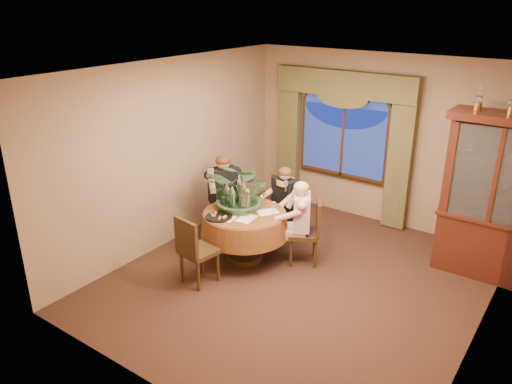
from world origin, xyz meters
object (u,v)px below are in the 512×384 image
Objects in this scene: stoneware_vase at (246,199)px; wine_bottle_1 at (227,194)px; chair_back at (227,207)px; wine_bottle_5 at (224,197)px; chair_front_left at (199,249)px; person_back at (223,196)px; wine_bottle_4 at (239,193)px; oil_lamp_left at (479,97)px; centerpiece_plant at (242,167)px; wine_bottle_2 at (232,197)px; china_cabinet at (494,199)px; wine_bottle_0 at (219,195)px; dining_table at (245,236)px; chair_right at (304,232)px; chair_back_right at (276,209)px; olive_bowl at (246,213)px; person_scarf at (285,204)px; wine_bottle_3 at (231,200)px; person_pink at (301,223)px.

stoneware_vase is 0.83× the size of wine_bottle_1.
wine_bottle_5 is at bearing 69.60° from chair_back.
chair_front_left is 1.44m from person_back.
wine_bottle_4 is (0.47, -0.29, 0.44)m from chair_back.
wine_bottle_4 is at bearing -153.86° from oil_lamp_left.
centerpiece_plant reaches higher than wine_bottle_2.
wine_bottle_0 is (-3.37, -1.60, -0.21)m from china_cabinet.
dining_table is at bearing 90.00° from chair_back.
china_cabinet is at bearing 46.79° from chair_front_left.
oil_lamp_left reaches higher than chair_right.
chair_back is (-3.25, -1.08, -1.94)m from oil_lamp_left.
olive_bowl is at bearing 94.21° from chair_back_right.
chair_back is at bearing 171.38° from person_back.
china_cabinet is at bearing -167.73° from chair_back_right.
stoneware_vase is at bearing 95.25° from chair_back.
wine_bottle_5 is at bearing -73.33° from wine_bottle_1.
person_back is 0.96m from olive_bowl.
person_scarf is 3.69× the size of wine_bottle_1.
person_back is (-0.73, -0.41, 0.20)m from chair_back_right.
wine_bottle_1 is at bearing -155.78° from china_cabinet.
chair_back_right is 3.52× the size of stoneware_vase.
wine_bottle_1 reaches higher than stoneware_vase.
olive_bowl is at bearing -13.46° from wine_bottle_2.
wine_bottle_3 is (-0.16, -0.94, 0.44)m from chair_back_right.
wine_bottle_4 is at bearing 94.04° from wine_bottle_2.
wine_bottle_5 is (-0.41, 0.01, 0.14)m from olive_bowl.
olive_bowl is (-0.08, -0.90, 0.17)m from person_scarf.
wine_bottle_2 reaches higher than chair_right.
chair_back_right reaches higher than olive_bowl.
person_scarf is 0.96m from wine_bottle_2.
wine_bottle_3 is (-0.08, -0.16, -0.47)m from centerpiece_plant.
wine_bottle_2 is (-0.13, -0.06, -0.47)m from centerpiece_plant.
person_scarf is 4.46× the size of stoneware_vase.
china_cabinet is 3.85m from chair_back.
chair_back is 2.91× the size of wine_bottle_3.
chair_back_right is at bearing 65.01° from wine_bottle_0.
wine_bottle_3 is (-0.91, -0.50, 0.44)m from chair_right.
chair_back_right is 0.79× the size of person_scarf.
wine_bottle_5 is at bearing 69.26° from chair_back_right.
wine_bottle_5 is (-0.21, 0.80, 0.44)m from chair_front_left.
chair_back is 0.83m from stoneware_vase.
person_pink reaches higher than dining_table.
chair_back is 0.71× the size of person_back.
person_pink is at bearing 119.21° from person_back.
wine_bottle_0 is at bearing 119.55° from chair_front_left.
wine_bottle_0 is at bearing 178.39° from wine_bottle_5.
stoneware_vase is at bearing 95.86° from person_back.
wine_bottle_1 is (-0.37, 0.08, 0.54)m from dining_table.
chair_front_left is 0.87m from olive_bowl.
wine_bottle_5 is at bearing 166.39° from wine_bottle_3.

